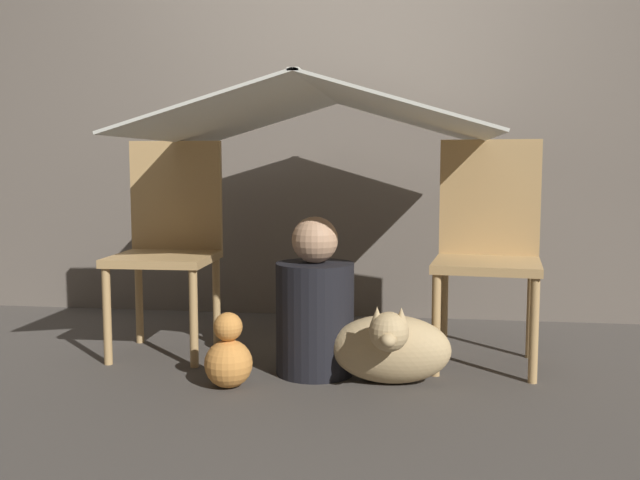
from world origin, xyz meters
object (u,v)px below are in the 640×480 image
(chair_right, at_px, (488,243))
(dog, at_px, (390,347))
(chair_left, at_px, (169,238))
(person_front, at_px, (315,309))

(chair_right, distance_m, dog, 0.67)
(chair_left, relative_size, dog, 2.05)
(person_front, distance_m, dog, 0.35)
(chair_left, xyz_separation_m, chair_right, (1.43, -0.00, 0.00))
(chair_left, height_order, person_front, chair_left)
(chair_left, height_order, chair_right, same)
(dog, bearing_deg, chair_right, 44.64)
(chair_right, xyz_separation_m, person_front, (-0.71, -0.28, -0.25))
(chair_right, height_order, person_front, chair_right)
(chair_left, xyz_separation_m, person_front, (0.72, -0.28, -0.25))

